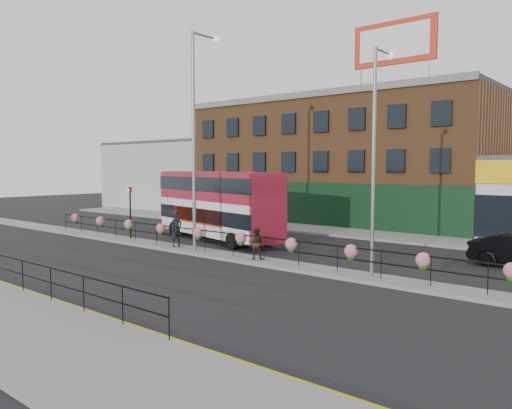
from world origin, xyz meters
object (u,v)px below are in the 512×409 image
Objects in this scene: pedestrian_a at (177,229)px; pedestrian_b at (256,243)px; lamp_column_east at (377,141)px; double_decker_bus at (217,198)px; lamp_column_west at (197,122)px.

pedestrian_a is 5.88m from pedestrian_b.
pedestrian_a is at bearing -178.70° from lamp_column_east.
double_decker_bus is at bearing 163.95° from lamp_column_east.
pedestrian_a is at bearing -81.65° from double_decker_bus.
lamp_column_west reaches higher than lamp_column_east.
double_decker_bus is at bearing 10.49° from pedestrian_a.
pedestrian_b is 7.34m from lamp_column_west.
double_decker_bus is 7.02× the size of pedestrian_b.
double_decker_bus is 5.57× the size of pedestrian_a.
pedestrian_b is at bearing -2.19° from lamp_column_west.
lamp_column_east is at bearing -16.05° from double_decker_bus.
lamp_column_west is at bearing -29.69° from pedestrian_b.
lamp_column_west is at bearing -58.99° from double_decker_bus.
pedestrian_a reaches higher than pedestrian_b.
double_decker_bus is at bearing -59.18° from pedestrian_b.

